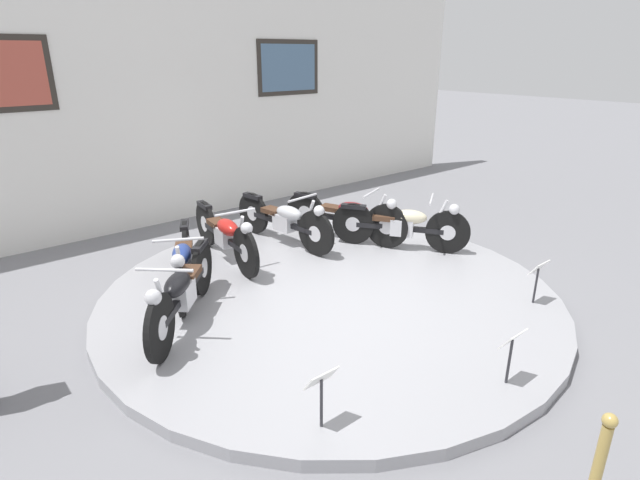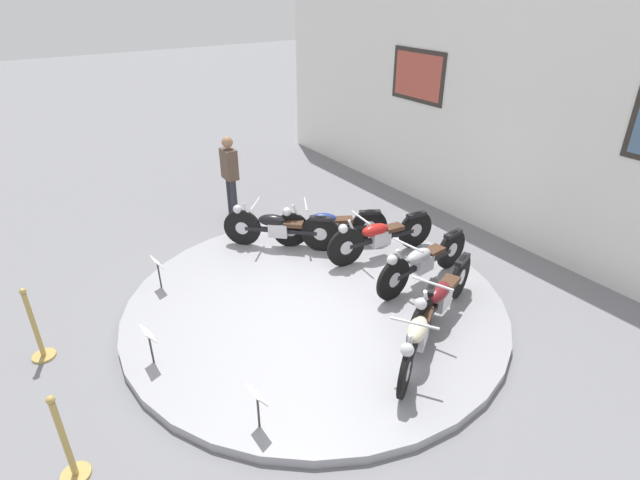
{
  "view_description": "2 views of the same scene",
  "coord_description": "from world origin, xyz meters",
  "px_view_note": "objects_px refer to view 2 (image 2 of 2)",
  "views": [
    {
      "loc": [
        -3.52,
        -4.06,
        2.78
      ],
      "look_at": [
        0.16,
        0.37,
        0.61
      ],
      "focal_mm": 28.0,
      "sensor_mm": 36.0,
      "label": 1
    },
    {
      "loc": [
        4.95,
        -3.24,
        4.22
      ],
      "look_at": [
        -0.29,
        0.27,
        0.89
      ],
      "focal_mm": 28.0,
      "sensor_mm": 36.0,
      "label": 2
    }
  ],
  "objects_px": {
    "motorcycle_silver": "(422,261)",
    "stanchion_post_left_of_entry": "(37,335)",
    "motorcycle_black": "(278,227)",
    "motorcycle_maroon": "(441,296)",
    "motorcycle_red": "(380,235)",
    "motorcycle_cream": "(418,332)",
    "motorcycle_blue": "(328,225)",
    "info_placard_front_right": "(257,400)",
    "info_placard_front_left": "(158,266)",
    "info_placard_front_centre": "(149,338)",
    "visitor_standing": "(230,172)",
    "stanchion_post_right_of_entry": "(68,451)"
  },
  "relations": [
    {
      "from": "motorcycle_blue",
      "to": "motorcycle_maroon",
      "type": "relative_size",
      "value": 0.94
    },
    {
      "from": "visitor_standing",
      "to": "stanchion_post_right_of_entry",
      "type": "height_order",
      "value": "visitor_standing"
    },
    {
      "from": "motorcycle_red",
      "to": "info_placard_front_right",
      "type": "relative_size",
      "value": 3.9
    },
    {
      "from": "motorcycle_red",
      "to": "info_placard_front_left",
      "type": "bearing_deg",
      "value": -108.05
    },
    {
      "from": "motorcycle_black",
      "to": "visitor_standing",
      "type": "height_order",
      "value": "visitor_standing"
    },
    {
      "from": "motorcycle_maroon",
      "to": "stanchion_post_left_of_entry",
      "type": "height_order",
      "value": "stanchion_post_left_of_entry"
    },
    {
      "from": "motorcycle_silver",
      "to": "stanchion_post_left_of_entry",
      "type": "height_order",
      "value": "stanchion_post_left_of_entry"
    },
    {
      "from": "motorcycle_maroon",
      "to": "visitor_standing",
      "type": "relative_size",
      "value": 1.17
    },
    {
      "from": "stanchion_post_right_of_entry",
      "to": "motorcycle_silver",
      "type": "bearing_deg",
      "value": 96.02
    },
    {
      "from": "motorcycle_blue",
      "to": "info_placard_front_right",
      "type": "height_order",
      "value": "motorcycle_blue"
    },
    {
      "from": "motorcycle_blue",
      "to": "visitor_standing",
      "type": "height_order",
      "value": "visitor_standing"
    },
    {
      "from": "stanchion_post_left_of_entry",
      "to": "info_placard_front_left",
      "type": "bearing_deg",
      "value": 108.04
    },
    {
      "from": "motorcycle_blue",
      "to": "info_placard_front_centre",
      "type": "bearing_deg",
      "value": -69.21
    },
    {
      "from": "motorcycle_black",
      "to": "info_placard_front_right",
      "type": "bearing_deg",
      "value": -32.74
    },
    {
      "from": "motorcycle_maroon",
      "to": "info_placard_front_left",
      "type": "xyz_separation_m",
      "value": [
        -2.87,
        -2.85,
        -0.02
      ]
    },
    {
      "from": "info_placard_front_left",
      "to": "info_placard_front_right",
      "type": "relative_size",
      "value": 1.0
    },
    {
      "from": "motorcycle_blue",
      "to": "info_placard_front_right",
      "type": "distance_m",
      "value": 4.05
    },
    {
      "from": "info_placard_front_centre",
      "to": "stanchion_post_left_of_entry",
      "type": "bearing_deg",
      "value": -133.12
    },
    {
      "from": "motorcycle_silver",
      "to": "motorcycle_cream",
      "type": "height_order",
      "value": "motorcycle_silver"
    },
    {
      "from": "motorcycle_maroon",
      "to": "stanchion_post_right_of_entry",
      "type": "xyz_separation_m",
      "value": [
        -0.29,
        -4.53,
        -0.17
      ]
    },
    {
      "from": "motorcycle_black",
      "to": "motorcycle_cream",
      "type": "bearing_deg",
      "value": -0.09
    },
    {
      "from": "motorcycle_black",
      "to": "motorcycle_maroon",
      "type": "relative_size",
      "value": 0.79
    },
    {
      "from": "motorcycle_black",
      "to": "stanchion_post_right_of_entry",
      "type": "relative_size",
      "value": 1.46
    },
    {
      "from": "motorcycle_maroon",
      "to": "motorcycle_red",
      "type": "bearing_deg",
      "value": 165.68
    },
    {
      "from": "info_placard_front_left",
      "to": "info_placard_front_centre",
      "type": "xyz_separation_m",
      "value": [
        1.57,
        -0.6,
        0.0
      ]
    },
    {
      "from": "info_placard_front_centre",
      "to": "motorcycle_maroon",
      "type": "bearing_deg",
      "value": 69.29
    },
    {
      "from": "info_placard_front_right",
      "to": "motorcycle_black",
      "type": "bearing_deg",
      "value": 147.26
    },
    {
      "from": "stanchion_post_left_of_entry",
      "to": "motorcycle_maroon",
      "type": "bearing_deg",
      "value": 62.9
    },
    {
      "from": "motorcycle_red",
      "to": "motorcycle_cream",
      "type": "relative_size",
      "value": 1.21
    },
    {
      "from": "info_placard_front_centre",
      "to": "stanchion_post_right_of_entry",
      "type": "xyz_separation_m",
      "value": [
        1.02,
        -1.08,
        -0.14
      ]
    },
    {
      "from": "motorcycle_blue",
      "to": "motorcycle_silver",
      "type": "relative_size",
      "value": 0.89
    },
    {
      "from": "motorcycle_black",
      "to": "info_placard_front_right",
      "type": "height_order",
      "value": "motorcycle_black"
    },
    {
      "from": "motorcycle_maroon",
      "to": "stanchion_post_left_of_entry",
      "type": "bearing_deg",
      "value": -117.1
    },
    {
      "from": "motorcycle_blue",
      "to": "motorcycle_cream",
      "type": "height_order",
      "value": "motorcycle_cream"
    },
    {
      "from": "visitor_standing",
      "to": "stanchion_post_right_of_entry",
      "type": "distance_m",
      "value": 5.96
    },
    {
      "from": "motorcycle_cream",
      "to": "visitor_standing",
      "type": "distance_m",
      "value": 5.25
    },
    {
      "from": "motorcycle_red",
      "to": "motorcycle_blue",
      "type": "bearing_deg",
      "value": -150.83
    },
    {
      "from": "info_placard_front_centre",
      "to": "visitor_standing",
      "type": "bearing_deg",
      "value": 142.72
    },
    {
      "from": "info_placard_front_right",
      "to": "visitor_standing",
      "type": "xyz_separation_m",
      "value": [
        -5.12,
        2.1,
        0.41
      ]
    },
    {
      "from": "motorcycle_maroon",
      "to": "info_placard_front_left",
      "type": "distance_m",
      "value": 4.04
    },
    {
      "from": "motorcycle_red",
      "to": "motorcycle_maroon",
      "type": "height_order",
      "value": "motorcycle_red"
    },
    {
      "from": "motorcycle_blue",
      "to": "info_placard_front_left",
      "type": "height_order",
      "value": "motorcycle_blue"
    },
    {
      "from": "info_placard_front_centre",
      "to": "visitor_standing",
      "type": "height_order",
      "value": "visitor_standing"
    },
    {
      "from": "motorcycle_cream",
      "to": "stanchion_post_right_of_entry",
      "type": "bearing_deg",
      "value": -99.97
    },
    {
      "from": "motorcycle_cream",
      "to": "info_placard_front_centre",
      "type": "xyz_separation_m",
      "value": [
        -1.68,
        -2.69,
        -0.01
      ]
    },
    {
      "from": "info_placard_front_left",
      "to": "motorcycle_black",
      "type": "bearing_deg",
      "value": 93.21
    },
    {
      "from": "motorcycle_silver",
      "to": "motorcycle_blue",
      "type": "bearing_deg",
      "value": -165.74
    },
    {
      "from": "motorcycle_blue",
      "to": "info_placard_front_centre",
      "type": "xyz_separation_m",
      "value": [
        1.31,
        -3.45,
        -0.01
      ]
    },
    {
      "from": "motorcycle_black",
      "to": "motorcycle_silver",
      "type": "distance_m",
      "value": 2.49
    },
    {
      "from": "motorcycle_red",
      "to": "info_placard_front_centre",
      "type": "xyz_separation_m",
      "value": [
        0.49,
        -3.91,
        -0.02
      ]
    }
  ]
}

